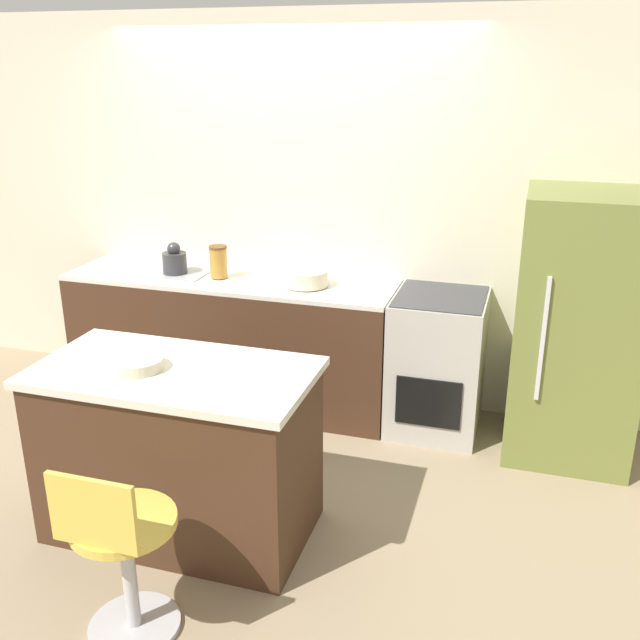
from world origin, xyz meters
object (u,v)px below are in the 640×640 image
Objects in this scene: oven_range at (437,363)px; mixing_bowl at (306,277)px; refrigerator at (577,328)px; stool_chair at (122,553)px; kettle at (175,261)px.

oven_range is 1.01m from mixing_bowl.
oven_range is 3.18× the size of mixing_bowl.
refrigerator is at bearing -0.69° from mixing_bowl.
stool_chair is at bearing -92.02° from mixing_bowl.
kettle is (-2.64, 0.02, 0.19)m from refrigerator.
stool_chair is 2.25m from mixing_bowl.
stool_chair is 3.90× the size of kettle.
oven_range is at bearing 1.75° from mixing_bowl.
mixing_bowl is (0.95, 0.00, -0.04)m from kettle.
mixing_bowl reaches higher than stool_chair.
oven_range is at bearing 0.84° from kettle.
oven_range is 2.40m from stool_chair.
kettle reaches higher than stool_chair.
refrigerator is 5.63× the size of mixing_bowl.
kettle is (-1.82, -0.03, 0.54)m from oven_range.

